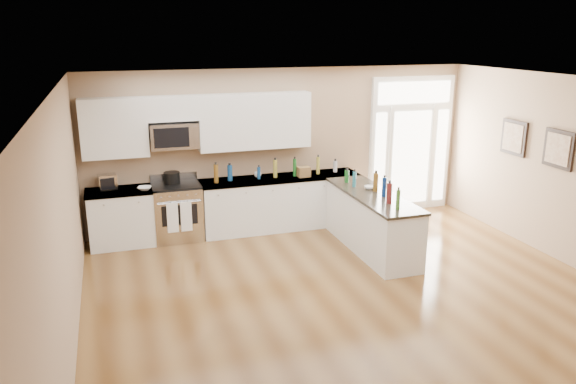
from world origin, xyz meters
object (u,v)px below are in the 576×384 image
at_px(kitchen_range, 177,212).
at_px(toaster_oven, 107,182).
at_px(peninsula_cabinet, 371,224).
at_px(stockpot, 172,177).

xyz_separation_m(kitchen_range, toaster_oven, (-1.08, 0.10, 0.58)).
xyz_separation_m(peninsula_cabinet, stockpot, (-2.95, 1.55, 0.62)).
relative_size(peninsula_cabinet, stockpot, 8.58).
bearing_deg(peninsula_cabinet, toaster_oven, 158.72).
bearing_deg(toaster_oven, peninsula_cabinet, -29.97).
relative_size(stockpot, toaster_oven, 0.96).
xyz_separation_m(peninsula_cabinet, kitchen_range, (-2.90, 1.45, 0.04)).
bearing_deg(stockpot, toaster_oven, -179.77).
relative_size(kitchen_range, stockpot, 3.99).
height_order(kitchen_range, toaster_oven, toaster_oven).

